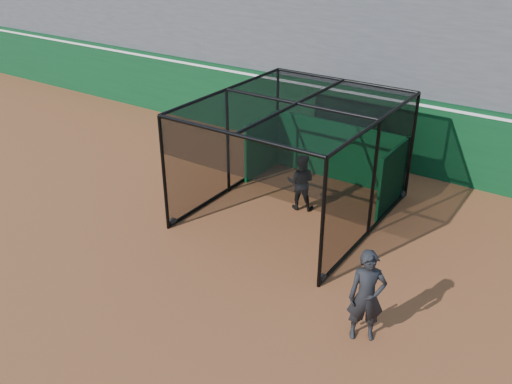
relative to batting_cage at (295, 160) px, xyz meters
The scene contains 6 objects.
ground 4.25m from the batting_cage, 97.51° to the right, with size 120.00×120.00×0.00m, color brown.
outfield_wall 4.64m from the batting_cage, 96.39° to the left, with size 50.00×0.50×2.50m.
grandstand 8.86m from the batting_cage, 93.52° to the left, with size 50.00×7.85×8.95m.
batting_cage is the anchor object (origin of this frame).
batter 0.82m from the batting_cage, 76.98° to the left, with size 0.80×0.63×1.65m, color black.
on_deck_player 5.37m from the batting_cage, 44.24° to the right, with size 0.87×0.78×1.99m.
Camera 1 is at (7.31, -7.98, 7.54)m, focal length 38.00 mm.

